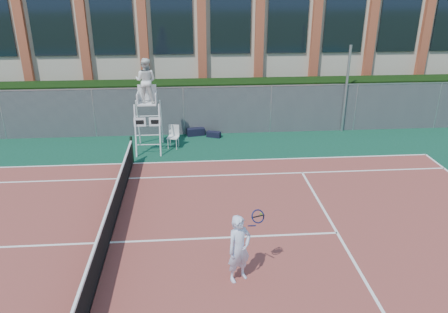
{
  "coord_description": "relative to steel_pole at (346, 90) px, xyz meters",
  "views": [
    {
      "loc": [
        2.37,
        -10.36,
        6.81
      ],
      "look_at": [
        3.39,
        3.0,
        1.24
      ],
      "focal_mm": 35.0,
      "sensor_mm": 36.0,
      "label": 1
    }
  ],
  "objects": [
    {
      "name": "ground",
      "position": [
        -9.42,
        -8.7,
        -2.0
      ],
      "size": [
        120.0,
        120.0,
        0.0
      ],
      "primitive_type": "plane",
      "color": "#233814"
    },
    {
      "name": "apron",
      "position": [
        -9.42,
        -7.7,
        -2.0
      ],
      "size": [
        36.0,
        20.0,
        0.01
      ],
      "primitive_type": "cube",
      "color": "#0E3E28",
      "rests_on": "ground"
    },
    {
      "name": "tennis_court",
      "position": [
        -9.42,
        -8.7,
        -1.98
      ],
      "size": [
        23.77,
        10.97,
        0.02
      ],
      "primitive_type": "cube",
      "color": "brown",
      "rests_on": "apron"
    },
    {
      "name": "tennis_net",
      "position": [
        -9.42,
        -8.7,
        -1.47
      ],
      "size": [
        0.1,
        11.3,
        1.1
      ],
      "color": "black",
      "rests_on": "ground"
    },
    {
      "name": "fence",
      "position": [
        -9.42,
        0.1,
        -0.9
      ],
      "size": [
        40.0,
        0.06,
        2.2
      ],
      "primitive_type": null,
      "color": "#595E60",
      "rests_on": "ground"
    },
    {
      "name": "hedge",
      "position": [
        -9.42,
        1.3,
        -0.9
      ],
      "size": [
        40.0,
        1.4,
        2.2
      ],
      "primitive_type": "cube",
      "color": "black",
      "rests_on": "ground"
    },
    {
      "name": "building",
      "position": [
        -9.42,
        9.25,
        2.14
      ],
      "size": [
        45.0,
        10.6,
        8.22
      ],
      "color": "#BDB09C",
      "rests_on": "ground"
    },
    {
      "name": "steel_pole",
      "position": [
        0.0,
        0.0,
        0.0
      ],
      "size": [
        0.12,
        0.12,
        4.0
      ],
      "primitive_type": "cylinder",
      "color": "#9EA0A5",
      "rests_on": "ground"
    },
    {
      "name": "umpire_chair",
      "position": [
        -8.86,
        -1.65,
        0.83
      ],
      "size": [
        1.08,
        1.67,
        3.88
      ],
      "color": "white",
      "rests_on": "ground"
    },
    {
      "name": "plastic_chair",
      "position": [
        -7.86,
        -1.5,
        -1.42
      ],
      "size": [
        0.54,
        0.54,
        0.97
      ],
      "color": "silver",
      "rests_on": "apron"
    },
    {
      "name": "sports_bag_near",
      "position": [
        -6.91,
        -0.1,
        -1.82
      ],
      "size": [
        0.85,
        0.48,
        0.34
      ],
      "primitive_type": "cube",
      "rotation": [
        0.0,
        0.0,
        0.21
      ],
      "color": "black",
      "rests_on": "apron"
    },
    {
      "name": "sports_bag_far",
      "position": [
        -6.09,
        -0.38,
        -1.87
      ],
      "size": [
        0.69,
        0.5,
        0.25
      ],
      "primitive_type": "cube",
      "rotation": [
        0.0,
        0.0,
        -0.39
      ],
      "color": "black",
      "rests_on": "apron"
    },
    {
      "name": "tennis_player",
      "position": [
        -6.04,
        -10.5,
        -1.11
      ],
      "size": [
        1.02,
        0.78,
        1.73
      ],
      "color": "silver",
      "rests_on": "tennis_court"
    }
  ]
}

